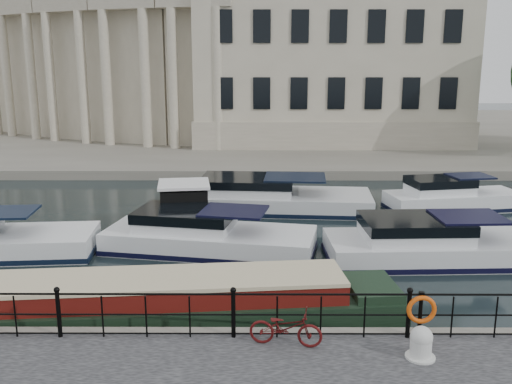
% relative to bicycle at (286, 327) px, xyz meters
% --- Properties ---
extents(ground_plane, '(160.00, 160.00, 0.00)m').
position_rel_bicycle_xyz_m(ground_plane, '(-1.18, 2.64, -0.98)').
color(ground_plane, black).
rests_on(ground_plane, ground).
extents(far_bank, '(120.00, 42.00, 0.55)m').
position_rel_bicycle_xyz_m(far_bank, '(-1.18, 41.64, -0.70)').
color(far_bank, '#6B665B').
rests_on(far_bank, ground_plane).
extents(railing, '(24.14, 0.14, 1.22)m').
position_rel_bicycle_xyz_m(railing, '(-1.18, 0.39, 0.22)').
color(railing, black).
rests_on(railing, near_quay).
extents(civic_building, '(53.55, 31.84, 16.85)m').
position_rel_bicycle_xyz_m(civic_building, '(-2.18, 37.34, 6.06)').
color(civic_building, '#ADA38C').
rests_on(civic_building, far_bank).
extents(bicycle, '(1.71, 0.84, 0.86)m').
position_rel_bicycle_xyz_m(bicycle, '(0.00, 0.00, 0.00)').
color(bicycle, '#4A0D0D').
rests_on(bicycle, near_quay).
extents(mooring_bollard, '(0.64, 0.64, 0.72)m').
position_rel_bicycle_xyz_m(mooring_bollard, '(2.86, -0.55, -0.09)').
color(mooring_bollard, silver).
rests_on(mooring_bollard, near_quay).
extents(life_ring_post, '(0.68, 0.19, 1.11)m').
position_rel_bicycle_xyz_m(life_ring_post, '(3.09, 0.32, 0.27)').
color(life_ring_post, black).
rests_on(life_ring_post, near_quay).
extents(narrowboat, '(16.19, 3.70, 1.59)m').
position_rel_bicycle_xyz_m(narrowboat, '(-4.74, 2.30, -0.61)').
color(narrowboat, black).
rests_on(narrowboat, ground_plane).
extents(harbour_hut, '(2.96, 2.58, 2.17)m').
position_rel_bicycle_xyz_m(harbour_hut, '(-3.54, 10.14, -0.03)').
color(harbour_hut, '#6B665B').
rests_on(harbour_hut, ground_plane).
extents(cabin_cruisers, '(27.14, 10.51, 1.99)m').
position_rel_bicycle_xyz_m(cabin_cruisers, '(-0.78, 10.16, -0.61)').
color(cabin_cruisers, white).
rests_on(cabin_cruisers, ground_plane).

